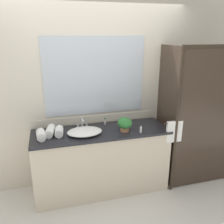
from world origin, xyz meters
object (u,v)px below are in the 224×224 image
at_px(faucet, 82,125).
at_px(sink_basin, 85,132).
at_px(rolled_towel_middle, 50,131).
at_px(rolled_towel_far_edge, 59,132).
at_px(rolled_towel_near_edge, 41,135).
at_px(amenity_bottle_conditioner, 105,121).
at_px(amenity_bottle_body_wash, 141,130).
at_px(potted_plant, 125,124).

bearing_deg(faucet, sink_basin, -90.00).
xyz_separation_m(sink_basin, rolled_towel_middle, (-0.43, 0.09, 0.02)).
height_order(sink_basin, rolled_towel_far_edge, rolled_towel_far_edge).
xyz_separation_m(faucet, rolled_towel_middle, (-0.43, -0.10, 0.00)).
xyz_separation_m(rolled_towel_middle, rolled_towel_far_edge, (0.11, -0.05, -0.00)).
bearing_deg(rolled_towel_far_edge, rolled_towel_middle, 156.93).
xyz_separation_m(sink_basin, rolled_towel_near_edge, (-0.54, -0.00, 0.02)).
distance_m(sink_basin, amenity_bottle_conditioner, 0.43).
relative_size(faucet, rolled_towel_near_edge, 0.81).
bearing_deg(rolled_towel_middle, rolled_towel_far_edge, -23.07).
bearing_deg(amenity_bottle_body_wash, potted_plant, 149.85).
bearing_deg(rolled_towel_middle, sink_basin, -12.32).
height_order(amenity_bottle_body_wash, rolled_towel_near_edge, rolled_towel_near_edge).
distance_m(faucet, rolled_towel_middle, 0.44).
xyz_separation_m(faucet, amenity_bottle_body_wash, (0.71, -0.34, -0.01)).
height_order(rolled_towel_near_edge, rolled_towel_far_edge, rolled_towel_near_edge).
relative_size(sink_basin, rolled_towel_middle, 1.76).
relative_size(rolled_towel_near_edge, rolled_towel_middle, 0.83).
bearing_deg(rolled_towel_far_edge, amenity_bottle_conditioner, 18.70).
xyz_separation_m(sink_basin, faucet, (-0.00, 0.19, 0.02)).
xyz_separation_m(potted_plant, rolled_towel_far_edge, (-0.84, 0.09, -0.05)).
distance_m(sink_basin, amenity_bottle_body_wash, 0.72).
distance_m(sink_basin, faucet, 0.19).
relative_size(sink_basin, rolled_towel_far_edge, 2.33).
bearing_deg(rolled_towel_far_edge, rolled_towel_near_edge, -167.57).
relative_size(sink_basin, amenity_bottle_conditioner, 4.81).
relative_size(amenity_bottle_body_wash, rolled_towel_middle, 0.37).
xyz_separation_m(faucet, rolled_towel_near_edge, (-0.54, -0.20, 0.00)).
bearing_deg(sink_basin, amenity_bottle_conditioner, 38.54).
height_order(amenity_bottle_conditioner, rolled_towel_near_edge, rolled_towel_near_edge).
height_order(amenity_bottle_conditioner, rolled_towel_far_edge, rolled_towel_far_edge).
bearing_deg(amenity_bottle_body_wash, faucet, 154.12).
height_order(sink_basin, rolled_towel_middle, rolled_towel_middle).
relative_size(amenity_bottle_conditioner, rolled_towel_middle, 0.37).
distance_m(potted_plant, rolled_towel_far_edge, 0.85).
relative_size(faucet, amenity_bottle_conditioner, 1.83).
bearing_deg(potted_plant, amenity_bottle_conditioner, 121.76).
height_order(sink_basin, faucet, faucet).
bearing_deg(rolled_towel_far_edge, sink_basin, -8.30).
distance_m(sink_basin, rolled_towel_near_edge, 0.54).
xyz_separation_m(faucet, potted_plant, (0.52, -0.24, 0.05)).
bearing_deg(sink_basin, amenity_bottle_body_wash, -11.94).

